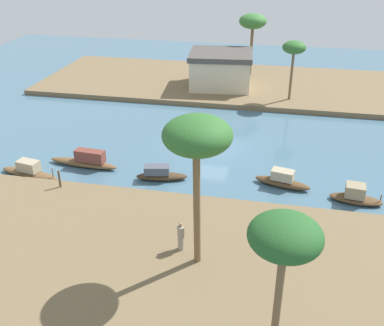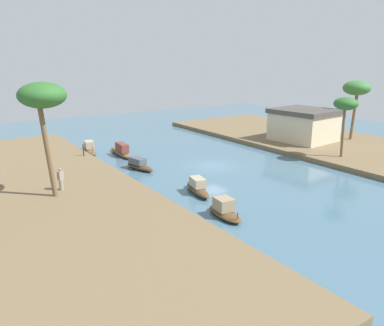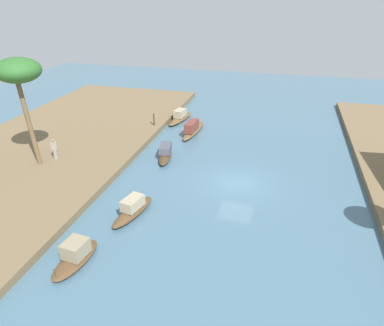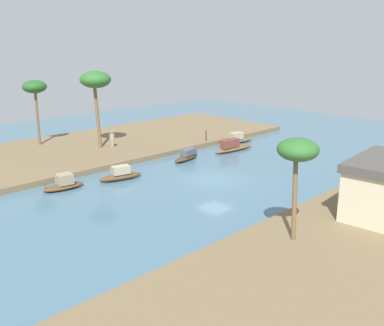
# 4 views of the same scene
# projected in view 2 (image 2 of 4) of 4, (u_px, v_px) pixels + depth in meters

# --- Properties ---
(river_water) EXTENTS (76.75, 76.75, 0.00)m
(river_water) POSITION_uv_depth(u_px,v_px,m) (212.00, 166.00, 36.88)
(river_water) COLOR #476B7F
(river_water) RESTS_ON ground
(riverbank_left) EXTENTS (43.66, 15.65, 0.49)m
(riverbank_left) POSITION_uv_depth(u_px,v_px,m) (29.00, 196.00, 27.92)
(riverbank_left) COLOR brown
(riverbank_left) RESTS_ON ground
(riverbank_right) EXTENTS (43.66, 15.65, 0.49)m
(riverbank_right) POSITION_uv_depth(u_px,v_px,m) (324.00, 143.00, 45.72)
(riverbank_right) COLOR brown
(riverbank_right) RESTS_ON ground
(sampan_open_hull) EXTENTS (3.92, 1.79, 1.21)m
(sampan_open_hull) POSITION_uv_depth(u_px,v_px,m) (198.00, 188.00, 29.19)
(sampan_open_hull) COLOR brown
(sampan_open_hull) RESTS_ON river_water
(sampan_with_tall_canopy) EXTENTS (3.71, 1.66, 1.07)m
(sampan_with_tall_canopy) POSITION_uv_depth(u_px,v_px,m) (139.00, 165.00, 35.52)
(sampan_with_tall_canopy) COLOR #47331E
(sampan_with_tall_canopy) RESTS_ON river_water
(sampan_downstream_large) EXTENTS (3.39, 1.57, 1.24)m
(sampan_downstream_large) POSITION_uv_depth(u_px,v_px,m) (224.00, 210.00, 24.88)
(sampan_downstream_large) COLOR brown
(sampan_downstream_large) RESTS_ON river_water
(sampan_near_left_bank) EXTENTS (5.45, 1.37, 1.35)m
(sampan_near_left_bank) POSITION_uv_depth(u_px,v_px,m) (121.00, 151.00, 40.64)
(sampan_near_left_bank) COLOR brown
(sampan_near_left_bank) RESTS_ON river_water
(sampan_with_red_awning) EXTENTS (4.80, 1.86, 1.23)m
(sampan_with_red_awning) POSITION_uv_depth(u_px,v_px,m) (89.00, 148.00, 42.09)
(sampan_with_red_awning) COLOR brown
(sampan_with_red_awning) RESTS_ON river_water
(person_on_near_bank) EXTENTS (0.44, 0.50, 1.66)m
(person_on_near_bank) POSITION_uv_depth(u_px,v_px,m) (61.00, 180.00, 28.35)
(person_on_near_bank) COLOR gray
(person_on_near_bank) RESTS_ON riverbank_left
(mooring_post) EXTENTS (0.14, 0.14, 1.18)m
(mooring_post) POSITION_uv_depth(u_px,v_px,m) (83.00, 150.00, 38.40)
(mooring_post) COLOR #4C3823
(mooring_post) RESTS_ON riverbank_left
(palm_tree_left_near) EXTENTS (3.14, 3.14, 7.92)m
(palm_tree_left_near) POSITION_uv_depth(u_px,v_px,m) (42.00, 98.00, 25.42)
(palm_tree_left_near) COLOR brown
(palm_tree_left_near) RESTS_ON riverbank_left
(palm_tree_right_tall) EXTENTS (2.26, 2.26, 5.84)m
(palm_tree_right_tall) POSITION_uv_depth(u_px,v_px,m) (346.00, 105.00, 36.87)
(palm_tree_right_tall) COLOR brown
(palm_tree_right_tall) RESTS_ON riverbank_right
(palm_tree_right_short) EXTENTS (3.13, 3.13, 6.93)m
(palm_tree_right_short) POSITION_uv_depth(u_px,v_px,m) (357.00, 89.00, 45.05)
(palm_tree_right_short) COLOR brown
(palm_tree_right_short) RESTS_ON riverbank_right
(riverside_building) EXTENTS (7.15, 6.76, 3.70)m
(riverside_building) POSITION_uv_depth(u_px,v_px,m) (304.00, 125.00, 45.37)
(riverside_building) COLOR beige
(riverside_building) RESTS_ON riverbank_right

